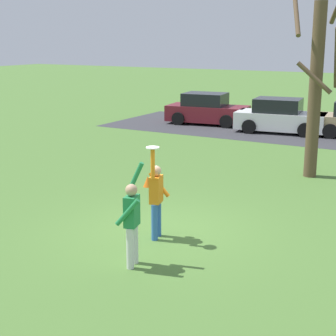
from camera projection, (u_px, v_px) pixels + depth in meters
ground_plane at (162, 231)px, 12.09m from camera, size 120.00×120.00×0.00m
person_catcher at (156, 195)px, 11.43m from camera, size 0.49×0.58×2.08m
person_defender at (132, 218)px, 10.00m from camera, size 0.53×0.61×2.04m
frisbee_disc at (153, 148)px, 10.96m from camera, size 0.28×0.28×0.02m
parked_car_maroon at (207, 110)px, 27.05m from camera, size 4.30×2.43×1.59m
parked_car_white at (280, 117)px, 24.62m from camera, size 4.30×2.43×1.59m
parking_strip at (316, 134)px, 24.29m from camera, size 20.57×6.40×0.01m
bare_tree_tall at (316, 84)px, 16.17m from camera, size 1.88×1.86×6.02m
field_cone_orange at (148, 181)px, 15.65m from camera, size 0.26×0.26×0.32m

